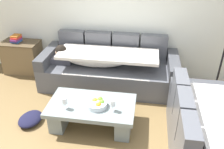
{
  "coord_description": "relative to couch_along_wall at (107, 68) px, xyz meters",
  "views": [
    {
      "loc": [
        0.48,
        -2.09,
        2.36
      ],
      "look_at": [
        -0.01,
        1.04,
        0.55
      ],
      "focal_mm": 38.07,
      "sensor_mm": 36.0,
      "label": 1
    }
  ],
  "objects": [
    {
      "name": "back_wall",
      "position": [
        0.2,
        0.53,
        1.02
      ],
      "size": [
        9.0,
        0.1,
        2.7
      ],
      "primitive_type": "cube",
      "color": "white",
      "rests_on": "ground_plane"
    },
    {
      "name": "fruit_bowl",
      "position": [
        0.08,
        -1.18,
        0.09
      ],
      "size": [
        0.28,
        0.28,
        0.1
      ],
      "color": "silver",
      "rests_on": "coffee_table"
    },
    {
      "name": "wine_glass_near_left",
      "position": [
        -0.34,
        -1.29,
        0.17
      ],
      "size": [
        0.07,
        0.07,
        0.17
      ],
      "color": "silver",
      "rests_on": "coffee_table"
    },
    {
      "name": "side_cabinet",
      "position": [
        -1.74,
        0.23,
        -0.01
      ],
      "size": [
        0.72,
        0.44,
        0.64
      ],
      "color": "brown",
      "rests_on": "ground_plane"
    },
    {
      "name": "couch_near_window",
      "position": [
        1.5,
        -1.5,
        0.0
      ],
      "size": [
        0.92,
        1.72,
        0.88
      ],
      "rotation": [
        0.0,
        0.0,
        1.57
      ],
      "color": "#53555C",
      "rests_on": "ground_plane"
    },
    {
      "name": "wine_glass_near_right",
      "position": [
        0.3,
        -1.24,
        0.17
      ],
      "size": [
        0.07,
        0.07,
        0.17
      ],
      "color": "silver",
      "rests_on": "coffee_table"
    },
    {
      "name": "book_stack_on_cabinet",
      "position": [
        -1.8,
        0.23,
        0.38
      ],
      "size": [
        0.19,
        0.22,
        0.14
      ],
      "color": "#2D569E",
      "rests_on": "side_cabinet"
    },
    {
      "name": "coffee_table",
      "position": [
        -0.02,
        -1.14,
        -0.09
      ],
      "size": [
        1.2,
        0.68,
        0.38
      ],
      "color": "gray",
      "rests_on": "ground_plane"
    },
    {
      "name": "couch_along_wall",
      "position": [
        0.0,
        0.0,
        0.0
      ],
      "size": [
        2.4,
        0.92,
        0.88
      ],
      "color": "#53555C",
      "rests_on": "ground_plane"
    },
    {
      "name": "crumpled_garment",
      "position": [
        -0.93,
        -1.22,
        -0.27
      ],
      "size": [
        0.37,
        0.44,
        0.12
      ],
      "primitive_type": "ellipsoid",
      "rotation": [
        0.0,
        0.0,
        1.43
      ],
      "color": "#191933",
      "rests_on": "ground_plane"
    }
  ]
}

